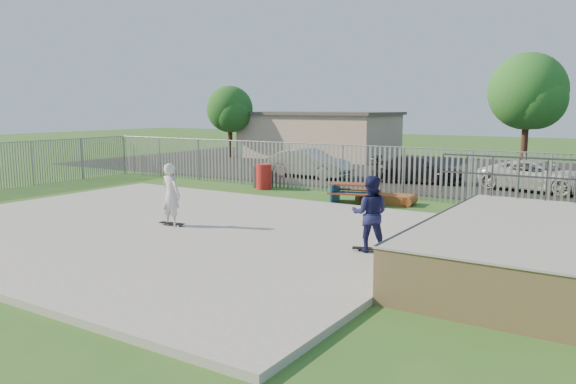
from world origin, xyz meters
The scene contains 19 objects.
ground centered at (0.00, 0.00, 0.00)m, with size 120.00×120.00×0.00m, color #2E6221.
concrete_slab centered at (0.00, 0.00, 0.07)m, with size 15.00×12.00×0.15m, color #979792.
quarter_pipe centered at (9.50, 1.04, 0.56)m, with size 5.50×7.05×2.19m.
fence centered at (1.00, 4.59, 1.00)m, with size 26.04×16.02×2.00m.
picnic_table centered at (2.51, 7.06, 0.38)m, with size 2.07×1.85×0.74m.
funbox centered at (3.49, 7.69, 0.18)m, with size 1.84×1.03×0.35m.
trash_bin_red centered at (-2.43, 8.28, 0.54)m, with size 0.65×0.65×1.09m, color #AD1C1A.
trash_bin_grey centered at (-2.86, 8.58, 0.48)m, with size 0.57×0.57×0.96m, color black.
parking_lot centered at (0.00, 19.00, 0.01)m, with size 40.00×18.00×0.02m, color black.
car_silver centered at (-2.79, 12.77, 0.73)m, with size 1.51×4.32×1.42m, color #A4A4A8.
car_dark centered at (2.50, 13.82, 0.63)m, with size 1.72×4.24×1.23m, color black.
car_white centered at (7.65, 13.90, 0.66)m, with size 2.13×4.63×1.29m, color silver.
building centered at (-8.00, 23.00, 1.61)m, with size 10.40×6.40×3.20m.
tree_left centered at (-13.40, 19.83, 3.37)m, with size 3.25×3.25×5.01m.
tree_mid centered at (5.71, 21.86, 4.36)m, with size 4.20×4.20×6.48m.
skateboard_a centered at (6.10, 0.45, 0.19)m, with size 0.82×0.47×0.08m.
skateboard_b centered at (0.10, 0.07, 0.19)m, with size 0.82×0.29×0.08m.
skater_navy centered at (6.10, 0.45, 1.05)m, with size 0.87×0.68×1.80m, color #161946.
skater_white centered at (0.10, 0.07, 1.05)m, with size 0.65×0.43×1.80m, color silver.
Camera 1 is at (11.41, -11.44, 3.51)m, focal length 35.00 mm.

